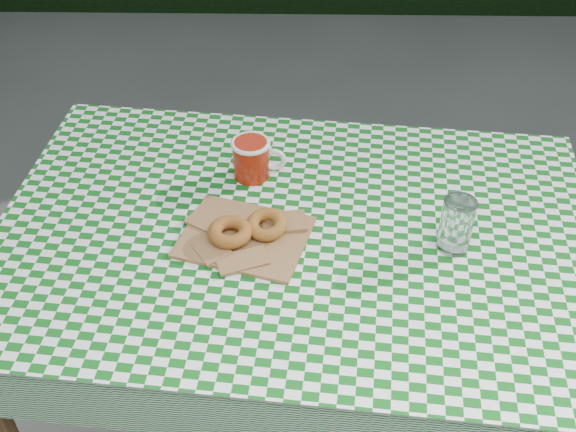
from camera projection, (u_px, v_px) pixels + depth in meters
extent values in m
cube|color=brown|center=(294.00, 341.00, 1.85)|extent=(1.40, 1.01, 0.75)
cube|color=#0D5615|center=(294.00, 232.00, 1.60)|extent=(1.42, 1.03, 0.01)
cube|color=#9A6B43|center=(245.00, 236.00, 1.58)|extent=(0.32, 0.28, 0.01)
torus|color=#915D1E|center=(230.00, 232.00, 1.55)|extent=(0.11, 0.11, 0.03)
torus|color=#944E1E|center=(266.00, 225.00, 1.57)|extent=(0.12, 0.12, 0.03)
cylinder|color=white|center=(456.00, 225.00, 1.52)|extent=(0.07, 0.07, 0.13)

